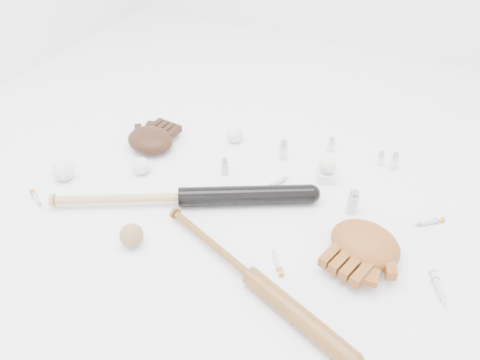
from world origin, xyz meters
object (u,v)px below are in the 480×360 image
at_px(bat_wood, 251,276).
at_px(pedestal, 326,176).
at_px(bat_dark, 182,197).
at_px(glove_dark, 150,140).

bearing_deg(bat_wood, pedestal, 105.40).
bearing_deg(bat_dark, glove_dark, 113.21).
distance_m(bat_wood, glove_dark, 0.81).
relative_size(bat_wood, glove_dark, 3.42).
relative_size(bat_dark, glove_dark, 4.17).
xyz_separation_m(bat_dark, bat_wood, (0.37, -0.21, -0.01)).
bearing_deg(bat_wood, bat_dark, 171.34).
bearing_deg(bat_wood, glove_dark, 166.90).
distance_m(glove_dark, pedestal, 0.74).
height_order(bat_dark, glove_dark, glove_dark).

